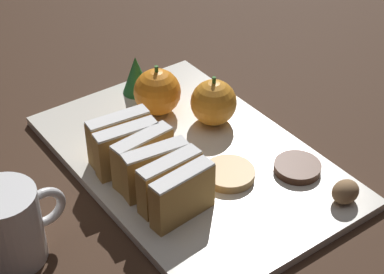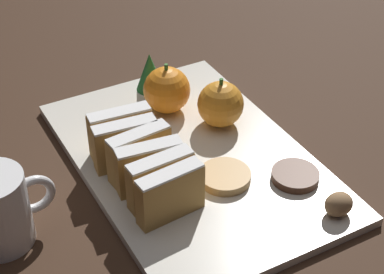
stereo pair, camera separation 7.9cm
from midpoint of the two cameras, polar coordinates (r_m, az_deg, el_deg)
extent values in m
plane|color=#382316|center=(0.81, -2.77, -2.47)|extent=(6.00, 6.00, 0.00)
cube|color=silver|center=(0.81, -2.78, -2.15)|extent=(0.27, 0.40, 0.01)
cube|color=#B28442|center=(0.71, -4.06, -5.42)|extent=(0.08, 0.03, 0.06)
cube|color=white|center=(0.69, -4.17, -3.49)|extent=(0.08, 0.03, 0.00)
cube|color=#B28442|center=(0.72, -5.10, -4.22)|extent=(0.08, 0.02, 0.06)
cube|color=white|center=(0.70, -5.24, -2.31)|extent=(0.08, 0.02, 0.00)
cube|color=#B28442|center=(0.74, -6.26, -3.15)|extent=(0.08, 0.03, 0.06)
cube|color=white|center=(0.72, -6.42, -1.26)|extent=(0.08, 0.03, 0.00)
cube|color=#B28442|center=(0.76, -7.28, -2.10)|extent=(0.08, 0.03, 0.06)
cube|color=white|center=(0.74, -7.46, -0.22)|extent=(0.08, 0.03, 0.00)
cube|color=#B28442|center=(0.78, -8.69, -1.27)|extent=(0.08, 0.03, 0.06)
cube|color=white|center=(0.76, -8.90, 0.58)|extent=(0.08, 0.03, 0.00)
cube|color=#B28442|center=(0.80, -9.32, -0.20)|extent=(0.08, 0.03, 0.06)
cube|color=white|center=(0.78, -9.54, 1.63)|extent=(0.08, 0.03, 0.00)
sphere|color=orange|center=(0.85, -0.73, 3.00)|extent=(0.06, 0.06, 0.06)
cylinder|color=#38702D|center=(0.83, -0.75, 4.95)|extent=(0.01, 0.01, 0.01)
sphere|color=orange|center=(0.87, -5.70, 3.92)|extent=(0.06, 0.06, 0.06)
cylinder|color=#38702D|center=(0.85, -5.84, 5.91)|extent=(0.00, 0.01, 0.01)
ellipsoid|color=#8E6B47|center=(0.75, 10.56, -4.93)|extent=(0.03, 0.03, 0.03)
cylinder|color=#472819|center=(0.79, 6.53, -2.82)|extent=(0.06, 0.06, 0.01)
cylinder|color=tan|center=(0.77, 0.40, -3.40)|extent=(0.06, 0.06, 0.01)
cone|color=#23662D|center=(0.92, -7.46, 5.42)|extent=(0.04, 0.04, 0.06)
cylinder|color=white|center=(0.70, -19.22, -7.69)|extent=(0.07, 0.07, 0.09)
torus|color=white|center=(0.71, -16.15, -6.16)|extent=(0.05, 0.01, 0.05)
camera|label=1|loc=(0.04, -92.86, -2.12)|focal=60.00mm
camera|label=2|loc=(0.04, 87.14, 2.12)|focal=60.00mm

